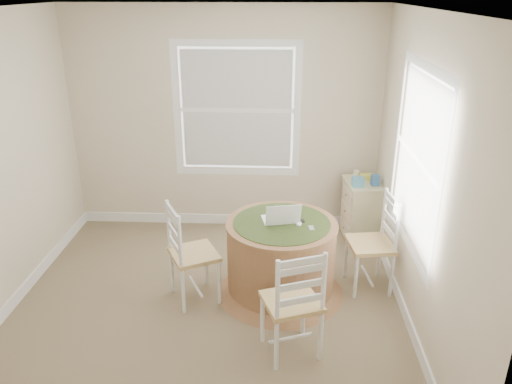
{
  "coord_description": "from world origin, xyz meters",
  "views": [
    {
      "loc": [
        0.64,
        -3.82,
        2.76
      ],
      "look_at": [
        0.43,
        0.45,
        0.99
      ],
      "focal_mm": 35.0,
      "sensor_mm": 36.0,
      "label": 1
    }
  ],
  "objects_px": {
    "chair_left": "(194,254)",
    "corner_chest": "(361,210)",
    "chair_right": "(370,244)",
    "laptop": "(281,218)",
    "round_table": "(281,255)",
    "chair_near": "(292,301)"
  },
  "relations": [
    {
      "from": "chair_left",
      "to": "corner_chest",
      "type": "distance_m",
      "value": 2.18
    },
    {
      "from": "chair_right",
      "to": "laptop",
      "type": "xyz_separation_m",
      "value": [
        -0.86,
        -0.1,
        0.3
      ]
    },
    {
      "from": "round_table",
      "to": "corner_chest",
      "type": "xyz_separation_m",
      "value": [
        0.93,
        1.18,
        -0.05
      ]
    },
    {
      "from": "laptop",
      "to": "corner_chest",
      "type": "xyz_separation_m",
      "value": [
        0.94,
        1.15,
        -0.42
      ]
    },
    {
      "from": "chair_near",
      "to": "chair_right",
      "type": "xyz_separation_m",
      "value": [
        0.77,
        0.98,
        0.0
      ]
    },
    {
      "from": "chair_near",
      "to": "laptop",
      "type": "distance_m",
      "value": 0.93
    },
    {
      "from": "laptop",
      "to": "round_table",
      "type": "bearing_deg",
      "value": 95.14
    },
    {
      "from": "round_table",
      "to": "chair_right",
      "type": "height_order",
      "value": "chair_right"
    },
    {
      "from": "round_table",
      "to": "chair_right",
      "type": "distance_m",
      "value": 0.87
    },
    {
      "from": "round_table",
      "to": "chair_left",
      "type": "distance_m",
      "value": 0.82
    },
    {
      "from": "round_table",
      "to": "corner_chest",
      "type": "distance_m",
      "value": 1.5
    },
    {
      "from": "round_table",
      "to": "chair_left",
      "type": "bearing_deg",
      "value": -177.77
    },
    {
      "from": "chair_near",
      "to": "chair_right",
      "type": "distance_m",
      "value": 1.24
    },
    {
      "from": "round_table",
      "to": "laptop",
      "type": "distance_m",
      "value": 0.37
    },
    {
      "from": "corner_chest",
      "to": "laptop",
      "type": "bearing_deg",
      "value": -135.89
    },
    {
      "from": "chair_near",
      "to": "corner_chest",
      "type": "relative_size",
      "value": 1.35
    },
    {
      "from": "round_table",
      "to": "corner_chest",
      "type": "height_order",
      "value": "round_table"
    },
    {
      "from": "chair_left",
      "to": "laptop",
      "type": "bearing_deg",
      "value": -105.19
    },
    {
      "from": "laptop",
      "to": "chair_right",
      "type": "bearing_deg",
      "value": 174.49
    },
    {
      "from": "round_table",
      "to": "laptop",
      "type": "height_order",
      "value": "laptop"
    },
    {
      "from": "chair_right",
      "to": "corner_chest",
      "type": "relative_size",
      "value": 1.35
    },
    {
      "from": "chair_near",
      "to": "corner_chest",
      "type": "bearing_deg",
      "value": -132.98
    }
  ]
}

